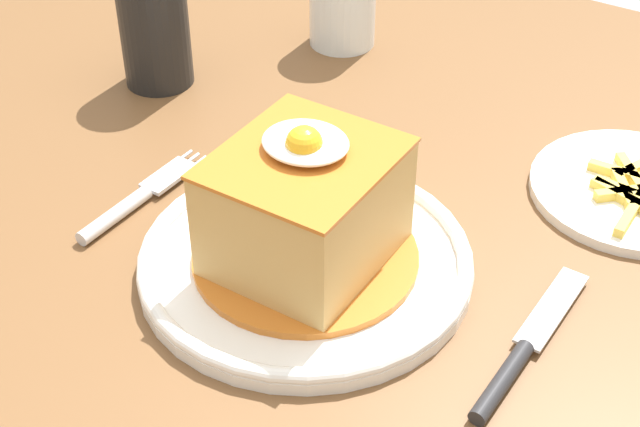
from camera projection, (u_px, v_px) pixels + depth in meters
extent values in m
cube|color=brown|center=(312.00, 244.00, 0.76)|extent=(1.33, 1.03, 0.04)
cylinder|color=brown|center=(155.00, 151.00, 1.53)|extent=(0.07, 0.07, 0.70)
cylinder|color=white|center=(306.00, 264.00, 0.71)|extent=(0.25, 0.25, 0.01)
torus|color=white|center=(306.00, 257.00, 0.70)|extent=(0.25, 0.25, 0.01)
cylinder|color=#C66B23|center=(305.00, 256.00, 0.70)|extent=(0.17, 0.17, 0.01)
cube|color=tan|center=(305.00, 208.00, 0.67)|extent=(0.11, 0.12, 0.08)
cube|color=#C66B23|center=(304.00, 158.00, 0.65)|extent=(0.11, 0.13, 0.00)
ellipsoid|color=white|center=(305.00, 142.00, 0.65)|extent=(0.06, 0.06, 0.01)
sphere|color=yellow|center=(304.00, 144.00, 0.64)|extent=(0.03, 0.03, 0.03)
cylinder|color=silver|center=(115.00, 215.00, 0.75)|extent=(0.01, 0.08, 0.01)
cube|color=silver|center=(169.00, 176.00, 0.79)|extent=(0.02, 0.05, 0.00)
cylinder|color=silver|center=(195.00, 165.00, 0.81)|extent=(0.00, 0.03, 0.00)
cylinder|color=silver|center=(188.00, 162.00, 0.81)|extent=(0.00, 0.03, 0.00)
cylinder|color=silver|center=(181.00, 159.00, 0.81)|extent=(0.00, 0.03, 0.00)
cylinder|color=#262628|center=(502.00, 382.00, 0.61)|extent=(0.01, 0.08, 0.01)
cube|color=silver|center=(552.00, 308.00, 0.67)|extent=(0.02, 0.09, 0.00)
cylinder|color=black|center=(154.00, 24.00, 0.89)|extent=(0.07, 0.07, 0.12)
cylinder|color=silver|center=(342.00, 17.00, 0.98)|extent=(0.06, 0.06, 0.06)
cylinder|color=white|center=(634.00, 190.00, 0.78)|extent=(0.17, 0.17, 0.01)
cube|color=#EAC64C|center=(623.00, 189.00, 0.77)|extent=(0.03, 0.04, 0.01)
cube|color=#EAC64C|center=(622.00, 193.00, 0.76)|extent=(0.04, 0.04, 0.01)
cube|color=#EAC64C|center=(624.00, 198.00, 0.76)|extent=(0.06, 0.03, 0.01)
cube|color=#EAC64C|center=(621.00, 174.00, 0.78)|extent=(0.05, 0.01, 0.01)
cube|color=#EAC64C|center=(635.00, 169.00, 0.79)|extent=(0.03, 0.05, 0.01)
cube|color=#EAC64C|center=(632.00, 175.00, 0.78)|extent=(0.04, 0.05, 0.01)
cube|color=#EAC64C|center=(631.00, 213.00, 0.74)|extent=(0.01, 0.06, 0.01)
cube|color=#EAC64C|center=(626.00, 193.00, 0.76)|extent=(0.05, 0.01, 0.01)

